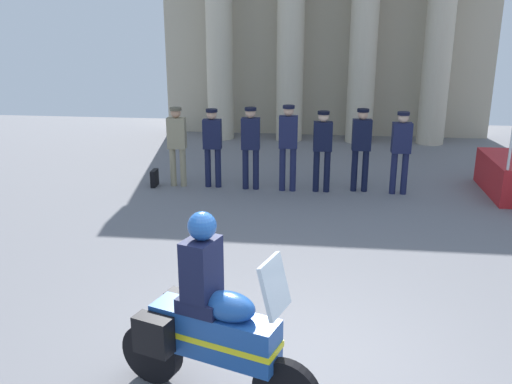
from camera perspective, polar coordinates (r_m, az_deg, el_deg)
ground_plane at (r=6.07m, az=3.79°, el=-18.13°), size 28.61×28.61×0.00m
colonnade_backdrop at (r=16.73m, az=7.25°, el=16.82°), size 9.66×1.61×6.24m
officer_in_row_0 at (r=11.99m, az=-8.02°, el=5.19°), size 0.39×0.24×1.69m
officer_in_row_1 at (r=11.84m, az=-4.44°, el=5.10°), size 0.39×0.24×1.67m
officer_in_row_2 at (r=11.65m, az=-0.55°, el=5.12°), size 0.39×0.24×1.73m
officer_in_row_3 at (r=11.54m, az=3.27°, el=5.17°), size 0.39×0.24×1.79m
officer_in_row_4 at (r=11.56m, az=6.76°, el=4.77°), size 0.39×0.24×1.68m
officer_in_row_5 at (r=11.70m, az=10.62°, el=4.87°), size 0.39×0.24×1.72m
officer_in_row_6 at (r=11.69m, az=14.49°, el=4.50°), size 0.39×0.24×1.69m
motorcycle_with_rider at (r=5.37m, az=-4.91°, el=-13.26°), size 2.02×0.96×1.90m
briefcase_on_ground at (r=12.24m, az=-10.25°, el=1.40°), size 0.10×0.32×0.36m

